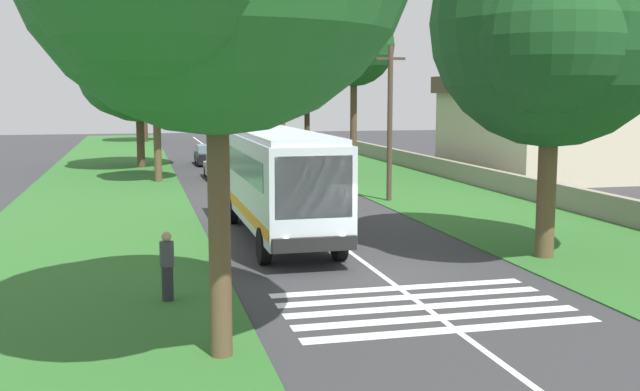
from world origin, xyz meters
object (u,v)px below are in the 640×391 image
(trailing_car_2, at_px, (237,147))
(roadside_tree_left_0, at_px, (154,82))
(roadside_tree_right_3, at_px, (351,48))
(roadside_tree_right_0, at_px, (304,52))
(utility_pole, at_px, (390,121))
(trailing_car_1, at_px, (209,155))
(trailing_minibus_0, at_px, (230,131))
(roadside_tree_left_1, at_px, (134,70))
(roadside_tree_right_1, at_px, (282,60))
(roadside_tree_right_2, at_px, (544,32))
(coach_bus, at_px, (278,177))
(trailing_car_0, at_px, (221,167))
(roadside_tree_left_3, at_px, (141,73))
(roadside_building, at_px, (549,125))
(pedestrian, at_px, (167,265))

(trailing_car_2, height_order, roadside_tree_left_0, roadside_tree_left_0)
(roadside_tree_right_3, bearing_deg, roadside_tree_right_0, 9.24)
(roadside_tree_right_0, relative_size, utility_pole, 1.55)
(trailing_car_1, height_order, trailing_minibus_0, trailing_minibus_0)
(roadside_tree_left_1, bearing_deg, roadside_tree_right_1, -49.73)
(trailing_car_1, relative_size, roadside_tree_right_2, 0.40)
(coach_bus, height_order, roadside_tree_left_1, roadside_tree_left_1)
(trailing_minibus_0, height_order, roadside_tree_right_3, roadside_tree_right_3)
(trailing_car_0, height_order, trailing_car_2, same)
(trailing_car_1, bearing_deg, roadside_tree_left_0, 158.65)
(roadside_tree_right_3, bearing_deg, roadside_tree_left_3, 17.42)
(roadside_tree_right_0, height_order, roadside_tree_right_2, roadside_tree_right_0)
(roadside_tree_left_1, height_order, roadside_tree_right_1, roadside_tree_left_1)
(roadside_tree_right_1, bearing_deg, roadside_building, -148.95)
(roadside_tree_left_3, bearing_deg, coach_bus, -175.92)
(utility_pole, relative_size, roadside_building, 0.55)
(roadside_tree_left_3, bearing_deg, roadside_tree_right_1, -148.82)
(trailing_minibus_0, distance_m, roadside_tree_right_1, 11.13)
(roadside_tree_left_0, height_order, roadside_tree_right_2, roadside_tree_right_2)
(roadside_tree_right_1, xyz_separation_m, pedestrian, (-44.96, 11.38, -6.89))
(coach_bus, relative_size, pedestrian, 6.60)
(trailing_car_1, bearing_deg, roadside_tree_left_3, 8.79)
(trailing_car_2, height_order, roadside_building, roadside_building)
(trailing_car_0, bearing_deg, roadside_tree_left_3, 6.46)
(trailing_car_0, bearing_deg, trailing_car_2, -10.59)
(roadside_building, bearing_deg, trailing_car_2, 39.67)
(trailing_car_1, height_order, roadside_tree_right_0, roadside_tree_right_0)
(roadside_tree_left_3, distance_m, utility_pole, 49.65)
(roadside_building, bearing_deg, trailing_car_1, 58.34)
(roadside_tree_right_2, relative_size, utility_pole, 1.49)
(coach_bus, xyz_separation_m, trailing_car_2, (36.52, -3.33, -1.48))
(utility_pole, distance_m, roadside_building, 15.80)
(roadside_tree_left_0, bearing_deg, trailing_car_0, -76.49)
(pedestrian, bearing_deg, roadside_tree_left_3, -0.07)
(trailing_car_1, xyz_separation_m, pedestrian, (-36.03, 4.35, 0.24))
(roadside_tree_right_0, distance_m, utility_pole, 18.47)
(roadside_tree_right_1, bearing_deg, utility_pole, 178.94)
(roadside_tree_right_2, bearing_deg, pedestrian, 103.07)
(roadside_tree_left_1, relative_size, utility_pole, 1.48)
(roadside_tree_right_3, bearing_deg, coach_bus, 156.80)
(trailing_minibus_0, xyz_separation_m, pedestrian, (-53.52, 7.98, -0.64))
(trailing_minibus_0, height_order, roadside_tree_right_0, roadside_tree_right_0)
(trailing_car_0, xyz_separation_m, utility_pole, (-11.65, -6.60, 3.10))
(roadside_building, bearing_deg, roadside_tree_right_3, 80.90)
(coach_bus, height_order, utility_pole, utility_pole)
(trailing_car_1, bearing_deg, roadside_building, -121.66)
(trailing_car_0, xyz_separation_m, roadside_tree_right_1, (18.03, -7.14, 7.13))
(coach_bus, xyz_separation_m, roadside_tree_left_3, (56.20, 4.00, 5.01))
(roadside_building, relative_size, pedestrian, 7.72)
(roadside_tree_right_1, bearing_deg, coach_bus, 169.00)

